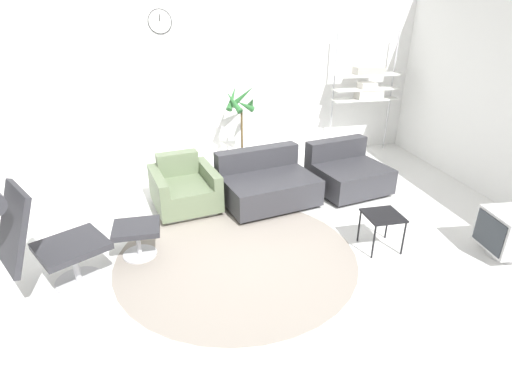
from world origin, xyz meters
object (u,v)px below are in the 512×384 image
(armchair_red, at_px, (184,190))
(shelf_unit, at_px, (367,86))
(couch_second, at_px, (347,174))
(crt_television, at_px, (509,233))
(side_table, at_px, (383,219))
(lounge_chair, at_px, (32,230))
(couch_low, at_px, (267,185))
(potted_plant, at_px, (242,137))
(ottoman, at_px, (137,233))

(armchair_red, bearing_deg, shelf_unit, -165.25)
(couch_second, relative_size, crt_television, 2.14)
(couch_second, bearing_deg, side_table, 67.50)
(crt_television, xyz_separation_m, shelf_unit, (-0.01, 3.47, 0.93))
(side_table, height_order, crt_television, crt_television)
(lounge_chair, distance_m, shelf_unit, 5.60)
(couch_low, relative_size, couch_second, 1.21)
(armchair_red, height_order, potted_plant, potted_plant)
(couch_second, relative_size, potted_plant, 0.86)
(couch_second, height_order, potted_plant, potted_plant)
(side_table, bearing_deg, armchair_red, 144.64)
(lounge_chair, xyz_separation_m, couch_second, (3.67, 1.61, -0.44))
(armchair_red, xyz_separation_m, side_table, (2.05, -1.46, 0.11))
(potted_plant, bearing_deg, couch_second, -45.11)
(ottoman, height_order, couch_second, couch_second)
(armchair_red, distance_m, crt_television, 3.78)
(ottoman, xyz_separation_m, couch_low, (1.64, 0.97, -0.02))
(side_table, bearing_deg, couch_low, 124.78)
(couch_low, bearing_deg, shelf_unit, -155.19)
(crt_television, distance_m, potted_plant, 3.97)
(shelf_unit, bearing_deg, potted_plant, -174.68)
(crt_television, bearing_deg, ottoman, 82.65)
(side_table, distance_m, crt_television, 1.31)
(couch_low, relative_size, potted_plant, 1.04)
(crt_television, bearing_deg, potted_plant, 39.72)
(shelf_unit, bearing_deg, side_table, -111.90)
(couch_low, bearing_deg, side_table, 112.28)
(armchair_red, xyz_separation_m, crt_television, (3.28, -1.88, 0.02))
(armchair_red, relative_size, couch_low, 0.73)
(potted_plant, bearing_deg, ottoman, -122.84)
(ottoman, xyz_separation_m, armchair_red, (0.55, 1.05, -0.01))
(couch_low, bearing_deg, potted_plant, -99.55)
(side_table, bearing_deg, lounge_chair, -178.58)
(ottoman, relative_size, potted_plant, 0.36)
(ottoman, relative_size, couch_low, 0.35)
(armchair_red, distance_m, potted_plant, 1.73)
(ottoman, distance_m, potted_plant, 2.89)
(couch_low, xyz_separation_m, shelf_unit, (2.18, 1.66, 0.95))
(potted_plant, height_order, shelf_unit, shelf_unit)
(crt_television, xyz_separation_m, potted_plant, (-2.26, 3.26, 0.22))
(lounge_chair, bearing_deg, armchair_red, 107.39)
(ottoman, bearing_deg, armchair_red, 62.56)
(crt_television, relative_size, potted_plant, 0.40)
(armchair_red, xyz_separation_m, couch_second, (2.32, 0.07, -0.00))
(lounge_chair, xyz_separation_m, potted_plant, (2.37, 2.91, -0.19))
(ottoman, distance_m, couch_low, 1.91)
(couch_second, height_order, shelf_unit, shelf_unit)
(lounge_chair, distance_m, ottoman, 1.03)
(side_table, distance_m, potted_plant, 3.01)
(couch_low, distance_m, potted_plant, 1.47)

